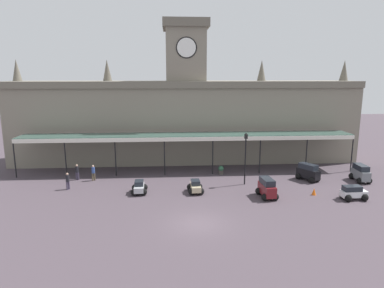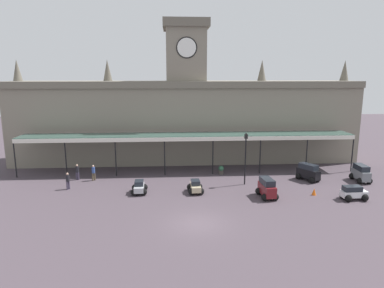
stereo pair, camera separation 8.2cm
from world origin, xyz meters
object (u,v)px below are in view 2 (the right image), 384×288
(car_grey_van, at_px, (361,174))
(car_maroon_van, at_px, (267,189))
(victorian_lamppost, at_px, (246,153))
(car_black_van, at_px, (308,173))
(car_silver_sedan, at_px, (139,188))
(pedestrian_crossing_forecourt, at_px, (93,172))
(pedestrian_near_entrance, at_px, (68,180))
(planter_forecourt_centre, at_px, (221,170))
(traffic_cone, at_px, (314,192))
(pedestrian_beside_cars, at_px, (77,171))
(car_white_estate, at_px, (353,194))
(car_beige_sedan, at_px, (195,187))

(car_grey_van, xyz_separation_m, car_maroon_van, (-11.10, -4.03, 0.00))
(victorian_lamppost, bearing_deg, car_black_van, 7.42)
(car_maroon_van, distance_m, car_silver_sedan, 11.82)
(car_silver_sedan, relative_size, pedestrian_crossing_forecourt, 1.24)
(pedestrian_near_entrance, xyz_separation_m, planter_forecourt_centre, (15.60, 4.20, -0.42))
(pedestrian_near_entrance, relative_size, traffic_cone, 2.60)
(pedestrian_near_entrance, xyz_separation_m, pedestrian_beside_cars, (0.08, 3.12, 0.00))
(car_silver_sedan, bearing_deg, pedestrian_near_entrance, 168.10)
(car_white_estate, relative_size, planter_forecourt_centre, 2.38)
(car_grey_van, xyz_separation_m, car_white_estate, (-3.57, -5.10, -0.24))
(car_silver_sedan, height_order, pedestrian_near_entrance, pedestrian_near_entrance)
(victorian_lamppost, distance_m, traffic_cone, 7.35)
(pedestrian_near_entrance, bearing_deg, pedestrian_beside_cars, 88.54)
(pedestrian_near_entrance, bearing_deg, victorian_lamppost, 1.40)
(car_black_van, xyz_separation_m, victorian_lamppost, (-6.97, -0.91, 2.46))
(planter_forecourt_centre, bearing_deg, traffic_cone, -43.78)
(car_maroon_van, bearing_deg, car_beige_sedan, 164.88)
(car_maroon_van, xyz_separation_m, traffic_cone, (4.54, 0.31, -0.49))
(car_silver_sedan, bearing_deg, car_beige_sedan, -2.03)
(car_silver_sedan, xyz_separation_m, victorian_lamppost, (10.46, 1.90, 2.77))
(car_maroon_van, xyz_separation_m, pedestrian_near_entrance, (-18.66, 3.38, 0.10))
(car_silver_sedan, bearing_deg, car_maroon_van, -9.30)
(victorian_lamppost, relative_size, planter_forecourt_centre, 5.53)
(car_grey_van, xyz_separation_m, car_black_van, (-5.33, 0.69, 0.00))
(car_beige_sedan, xyz_separation_m, victorian_lamppost, (5.17, 2.09, 2.77))
(car_grey_van, bearing_deg, car_beige_sedan, -172.48)
(car_silver_sedan, xyz_separation_m, pedestrian_near_entrance, (-7.00, 1.47, 0.41))
(car_maroon_van, height_order, car_white_estate, car_maroon_van)
(pedestrian_near_entrance, xyz_separation_m, traffic_cone, (23.20, -3.08, -0.59))
(car_maroon_van, relative_size, traffic_cone, 3.84)
(car_grey_van, relative_size, pedestrian_crossing_forecourt, 1.46)
(car_maroon_van, relative_size, car_black_van, 0.95)
(pedestrian_near_entrance, height_order, pedestrian_crossing_forecourt, same)
(car_white_estate, bearing_deg, planter_forecourt_centre, 140.72)
(car_black_van, bearing_deg, car_white_estate, -73.05)
(car_black_van, xyz_separation_m, car_beige_sedan, (-12.14, -3.00, -0.30))
(pedestrian_near_entrance, distance_m, planter_forecourt_centre, 16.17)
(car_grey_van, distance_m, pedestrian_near_entrance, 29.76)
(pedestrian_near_entrance, relative_size, victorian_lamppost, 0.31)
(car_grey_van, relative_size, traffic_cone, 3.79)
(car_white_estate, bearing_deg, pedestrian_crossing_forecourt, 163.59)
(car_maroon_van, distance_m, pedestrian_crossing_forecourt, 17.87)
(car_silver_sedan, relative_size, victorian_lamppost, 0.39)
(car_beige_sedan, xyz_separation_m, planter_forecourt_centre, (3.32, 5.86, -0.01))
(pedestrian_beside_cars, bearing_deg, car_white_estate, -16.18)
(planter_forecourt_centre, bearing_deg, victorian_lamppost, -63.89)
(pedestrian_near_entrance, relative_size, planter_forecourt_centre, 1.74)
(car_grey_van, relative_size, car_black_van, 0.94)
(car_beige_sedan, distance_m, traffic_cone, 11.01)
(car_black_van, xyz_separation_m, pedestrian_crossing_forecourt, (-22.57, 1.38, 0.10))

